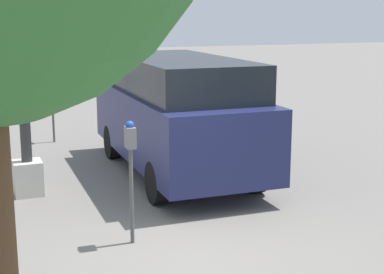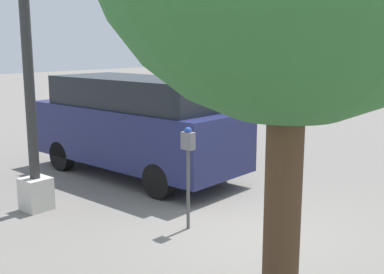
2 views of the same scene
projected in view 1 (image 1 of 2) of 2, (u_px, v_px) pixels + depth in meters
ground_plane at (184, 260)px, 6.90m from camera, size 80.00×80.00×0.00m
parking_meter_near at (131, 154)px, 7.18m from camera, size 0.20×0.12×1.57m
parking_meter_far at (52, 93)px, 12.92m from camera, size 0.20×0.12×1.51m
lamp_post at (23, 91)px, 9.02m from camera, size 0.44×0.44×5.10m
parked_van at (176, 112)px, 10.35m from camera, size 4.94×1.95×2.09m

